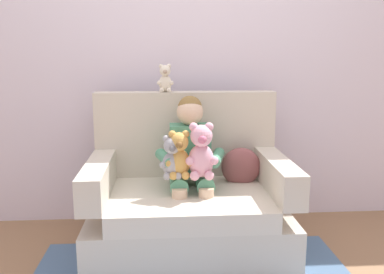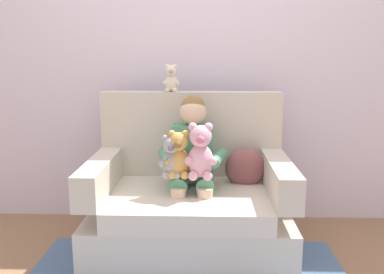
{
  "view_description": "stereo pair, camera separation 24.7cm",
  "coord_description": "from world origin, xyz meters",
  "px_view_note": "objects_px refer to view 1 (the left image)",
  "views": [
    {
      "loc": [
        -0.15,
        -2.47,
        1.25
      ],
      "look_at": [
        0.02,
        -0.05,
        0.76
      ],
      "focal_mm": 38.64,
      "sensor_mm": 36.0,
      "label": 1
    },
    {
      "loc": [
        0.09,
        -2.48,
        1.25
      ],
      "look_at": [
        0.02,
        -0.05,
        0.76
      ],
      "focal_mm": 38.64,
      "sensor_mm": 36.0,
      "label": 2
    }
  ],
  "objects_px": {
    "armchair": "(188,202)",
    "plush_honey": "(179,156)",
    "seated_child": "(191,155)",
    "plush_pink": "(201,152)",
    "plush_cream_on_backrest": "(165,79)",
    "throw_pillow": "(241,167)",
    "plush_grey": "(172,158)"
  },
  "relations": [
    {
      "from": "armchair",
      "to": "plush_honey",
      "type": "bearing_deg",
      "value": -114.62
    },
    {
      "from": "armchair",
      "to": "seated_child",
      "type": "bearing_deg",
      "value": 32.82
    },
    {
      "from": "plush_pink",
      "to": "plush_cream_on_backrest",
      "type": "bearing_deg",
      "value": 123.18
    },
    {
      "from": "plush_pink",
      "to": "throw_pillow",
      "type": "bearing_deg",
      "value": 50.19
    },
    {
      "from": "plush_honey",
      "to": "plush_grey",
      "type": "bearing_deg",
      "value": 166.49
    },
    {
      "from": "plush_cream_on_backrest",
      "to": "plush_honey",
      "type": "bearing_deg",
      "value": -88.87
    },
    {
      "from": "plush_pink",
      "to": "plush_cream_on_backrest",
      "type": "xyz_separation_m",
      "value": [
        -0.21,
        0.45,
        0.41
      ]
    },
    {
      "from": "plush_grey",
      "to": "plush_cream_on_backrest",
      "type": "height_order",
      "value": "plush_cream_on_backrest"
    },
    {
      "from": "throw_pillow",
      "to": "plush_pink",
      "type": "bearing_deg",
      "value": -138.51
    },
    {
      "from": "plush_pink",
      "to": "throw_pillow",
      "type": "distance_m",
      "value": 0.42
    },
    {
      "from": "armchair",
      "to": "plush_cream_on_backrest",
      "type": "height_order",
      "value": "plush_cream_on_backrest"
    },
    {
      "from": "plush_honey",
      "to": "seated_child",
      "type": "bearing_deg",
      "value": 45.0
    },
    {
      "from": "armchair",
      "to": "throw_pillow",
      "type": "relative_size",
      "value": 4.76
    },
    {
      "from": "throw_pillow",
      "to": "seated_child",
      "type": "bearing_deg",
      "value": -164.46
    },
    {
      "from": "plush_pink",
      "to": "plush_grey",
      "type": "height_order",
      "value": "plush_pink"
    },
    {
      "from": "plush_grey",
      "to": "plush_honey",
      "type": "xyz_separation_m",
      "value": [
        0.04,
        0.0,
        0.01
      ]
    },
    {
      "from": "seated_child",
      "to": "plush_cream_on_backrest",
      "type": "xyz_separation_m",
      "value": [
        -0.15,
        0.29,
        0.46
      ]
    },
    {
      "from": "plush_pink",
      "to": "plush_cream_on_backrest",
      "type": "height_order",
      "value": "plush_cream_on_backrest"
    },
    {
      "from": "plush_honey",
      "to": "armchair",
      "type": "bearing_deg",
      "value": 48.83
    },
    {
      "from": "armchair",
      "to": "plush_cream_on_backrest",
      "type": "relative_size",
      "value": 6.53
    },
    {
      "from": "plush_pink",
      "to": "plush_honey",
      "type": "relative_size",
      "value": 1.17
    },
    {
      "from": "armchair",
      "to": "throw_pillow",
      "type": "bearing_deg",
      "value": 16.48
    },
    {
      "from": "seated_child",
      "to": "plush_honey",
      "type": "relative_size",
      "value": 2.85
    },
    {
      "from": "plush_grey",
      "to": "plush_honey",
      "type": "distance_m",
      "value": 0.04
    },
    {
      "from": "plush_honey",
      "to": "plush_pink",
      "type": "bearing_deg",
      "value": -22.57
    },
    {
      "from": "armchair",
      "to": "seated_child",
      "type": "relative_size",
      "value": 1.5
    },
    {
      "from": "plush_grey",
      "to": "throw_pillow",
      "type": "height_order",
      "value": "plush_grey"
    },
    {
      "from": "plush_grey",
      "to": "throw_pillow",
      "type": "distance_m",
      "value": 0.54
    },
    {
      "from": "plush_cream_on_backrest",
      "to": "plush_grey",
      "type": "bearing_deg",
      "value": -94.17
    },
    {
      "from": "plush_honey",
      "to": "throw_pillow",
      "type": "xyz_separation_m",
      "value": [
        0.42,
        0.24,
        -0.14
      ]
    },
    {
      "from": "armchair",
      "to": "throw_pillow",
      "type": "distance_m",
      "value": 0.42
    },
    {
      "from": "throw_pillow",
      "to": "plush_cream_on_backrest",
      "type": "bearing_deg",
      "value": 158.46
    }
  ]
}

